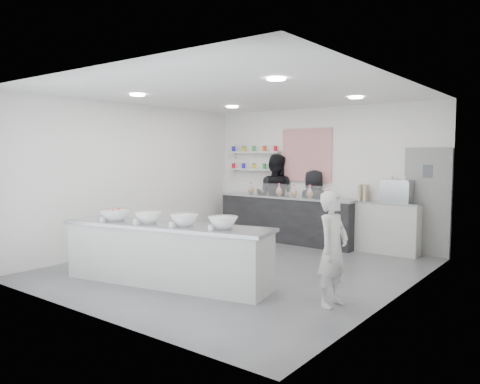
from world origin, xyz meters
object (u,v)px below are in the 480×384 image
(prep_counter, at_px, (166,254))
(staff_left, at_px, (275,196))
(staff_right, at_px, (314,206))
(espresso_ledge, at_px, (385,227))
(woman_prep, at_px, (333,249))
(espresso_machine, at_px, (397,192))
(back_bar, at_px, (286,219))

(prep_counter, relative_size, staff_left, 1.72)
(prep_counter, xyz_separation_m, staff_right, (0.20, 4.29, 0.35))
(prep_counter, height_order, espresso_ledge, espresso_ledge)
(woman_prep, xyz_separation_m, staff_left, (-3.30, 3.69, 0.23))
(woman_prep, bearing_deg, espresso_ledge, 13.27)
(espresso_machine, height_order, woman_prep, woman_prep)
(back_bar, bearing_deg, espresso_machine, 5.66)
(staff_left, xyz_separation_m, staff_right, (1.02, 0.00, -0.17))
(espresso_ledge, bearing_deg, staff_left, 178.49)
(back_bar, relative_size, woman_prep, 2.23)
(back_bar, relative_size, espresso_machine, 5.96)
(staff_left, bearing_deg, prep_counter, 85.79)
(prep_counter, xyz_separation_m, woman_prep, (2.48, 0.60, 0.29))
(woman_prep, relative_size, staff_right, 0.92)
(espresso_ledge, distance_m, espresso_machine, 0.77)
(espresso_ledge, xyz_separation_m, staff_left, (-2.66, 0.07, 0.47))
(prep_counter, relative_size, woman_prep, 2.25)
(prep_counter, relative_size, staff_right, 2.08)
(back_bar, bearing_deg, prep_counter, -83.55)
(back_bar, xyz_separation_m, espresso_machine, (2.43, 0.18, 0.73))
(back_bar, relative_size, espresso_ledge, 2.41)
(staff_right, bearing_deg, espresso_ledge, 171.84)
(woman_prep, height_order, staff_right, staff_right)
(woman_prep, bearing_deg, back_bar, 42.72)
(prep_counter, xyz_separation_m, back_bar, (-0.36, 4.04, 0.06))
(back_bar, distance_m, espresso_ledge, 2.20)
(back_bar, relative_size, staff_right, 2.05)
(espresso_ledge, xyz_separation_m, staff_right, (-1.63, 0.07, 0.30))
(espresso_machine, bearing_deg, espresso_ledge, 180.00)
(staff_left, bearing_deg, back_bar, 136.69)
(espresso_ledge, relative_size, staff_right, 0.85)
(woman_prep, relative_size, staff_left, 0.76)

